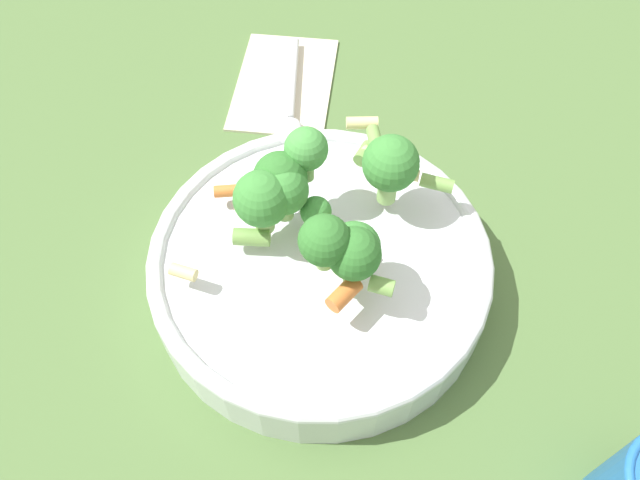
% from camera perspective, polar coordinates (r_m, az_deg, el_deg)
% --- Properties ---
extents(ground_plane, '(3.00, 3.00, 0.00)m').
position_cam_1_polar(ground_plane, '(0.56, 0.00, -3.87)').
color(ground_plane, '#4C6B38').
extents(bowl, '(0.29, 0.29, 0.05)m').
position_cam_1_polar(bowl, '(0.54, 0.00, -2.34)').
color(bowl, silver).
rests_on(bowl, ground_plane).
extents(pasta_salad, '(0.19, 0.22, 0.08)m').
position_cam_1_polar(pasta_salad, '(0.49, 0.12, 3.58)').
color(pasta_salad, '#8CB766').
rests_on(pasta_salad, bowl).
extents(napkin, '(0.17, 0.11, 0.01)m').
position_cam_1_polar(napkin, '(0.73, -3.28, 14.22)').
color(napkin, beige).
rests_on(napkin, ground_plane).
extents(spoon, '(0.17, 0.03, 0.01)m').
position_cam_1_polar(spoon, '(0.69, -2.63, 12.03)').
color(spoon, silver).
rests_on(spoon, napkin).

